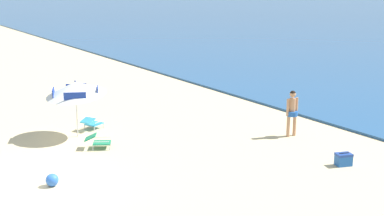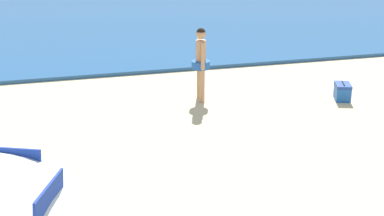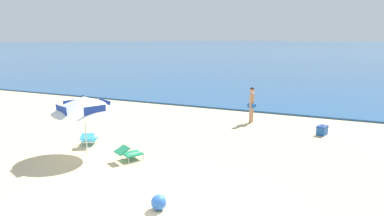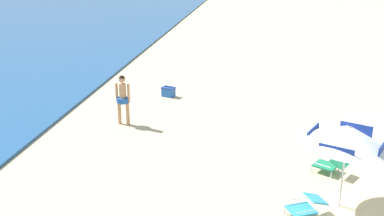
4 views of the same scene
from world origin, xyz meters
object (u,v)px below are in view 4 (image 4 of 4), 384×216
Objects in this scene: person_standing_near_shore at (123,96)px; cooler_box at (168,92)px; lounge_chair_under_umbrella at (306,206)px; beach_umbrella_striped_main at (347,136)px; lounge_chair_beside_umbrella at (330,164)px.

cooler_box is (3.29, -0.83, -0.81)m from person_standing_near_shore.
lounge_chair_under_umbrella is at bearing -147.92° from cooler_box.
beach_umbrella_striped_main reaches higher than cooler_box.
beach_umbrella_striped_main is 2.98× the size of lounge_chair_beside_umbrella.
lounge_chair_beside_umbrella reaches higher than lounge_chair_under_umbrella.
beach_umbrella_striped_main is at bearing -141.87° from cooler_box.
lounge_chair_beside_umbrella is (1.73, 0.08, -1.57)m from beach_umbrella_striped_main.
lounge_chair_beside_umbrella is 8.29m from cooler_box.
beach_umbrella_striped_main is 2.34m from lounge_chair_beside_umbrella.
lounge_chair_beside_umbrella is 0.58× the size of person_standing_near_shore.
cooler_box is (5.85, 5.87, -0.07)m from lounge_chair_beside_umbrella.
lounge_chair_under_umbrella is (-0.61, 0.82, -1.56)m from beach_umbrella_striped_main.
cooler_box is (8.19, 5.13, -0.08)m from lounge_chair_under_umbrella.
lounge_chair_under_umbrella is at bearing 126.50° from beach_umbrella_striped_main.
person_standing_near_shore reaches higher than cooler_box.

